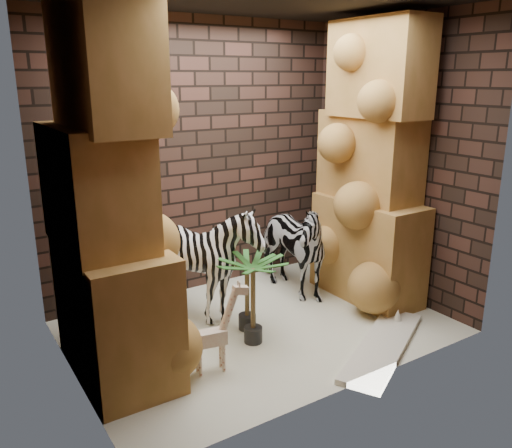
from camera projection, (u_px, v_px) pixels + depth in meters
floor at (259, 327)px, 5.10m from camera, size 3.50×3.50×0.00m
wall_back at (197, 159)px, 5.70m from camera, size 3.50×0.00×3.50m
wall_front at (356, 204)px, 3.68m from camera, size 3.50×0.00×3.50m
wall_left at (59, 201)px, 3.78m from camera, size 0.00×3.00×3.00m
wall_right at (395, 160)px, 5.60m from camera, size 0.00×3.00×3.00m
rock_pillar_left at (107, 195)px, 3.96m from camera, size 0.68×1.30×3.00m
rock_pillar_right at (373, 163)px, 5.43m from camera, size 0.58×1.25×3.00m
zebra_right at (287, 238)px, 5.74m from camera, size 0.60×1.11×1.30m
zebra_left at (205, 267)px, 5.11m from camera, size 1.32×1.48×1.12m
giraffe_toy at (210, 329)px, 4.22m from camera, size 0.42×0.20×0.79m
palm_front at (247, 294)px, 4.96m from camera, size 0.36×0.36×0.74m
palm_back at (253, 301)px, 4.70m from camera, size 0.36×0.36×0.82m
surfboard at (383, 346)px, 4.69m from camera, size 1.50×1.05×0.05m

